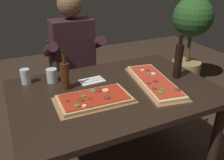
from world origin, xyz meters
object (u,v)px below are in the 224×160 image
at_px(oil_bottle_amber, 178,60).
at_px(tumbler_far_side, 26,77).
at_px(dining_table, 115,101).
at_px(pizza_rectangular_front, 94,100).
at_px(pizza_rectangular_left, 154,82).
at_px(wine_bottle_dark, 65,75).
at_px(seated_diner, 75,58).
at_px(diner_chair, 73,78).
at_px(potted_plant_corner, 191,32).
at_px(tumbler_near_camera, 52,76).

xyz_separation_m(oil_bottle_amber, tumbler_far_side, (-1.06, 0.39, -0.09)).
height_order(dining_table, pizza_rectangular_front, pizza_rectangular_front).
bearing_deg(dining_table, pizza_rectangular_left, -10.85).
relative_size(dining_table, oil_bottle_amber, 4.16).
xyz_separation_m(wine_bottle_dark, oil_bottle_amber, (0.82, -0.18, 0.04)).
height_order(dining_table, seated_diner, seated_diner).
xyz_separation_m(diner_chair, potted_plant_corner, (1.72, 0.23, 0.24)).
height_order(tumbler_near_camera, tumbler_far_side, tumbler_far_side).
bearing_deg(oil_bottle_amber, pizza_rectangular_front, -173.24).
bearing_deg(pizza_rectangular_left, seated_diner, 113.72).
bearing_deg(pizza_rectangular_front, oil_bottle_amber, 6.76).
height_order(pizza_rectangular_left, tumbler_near_camera, tumbler_near_camera).
xyz_separation_m(oil_bottle_amber, seated_diner, (-0.58, 0.76, -0.14)).
relative_size(tumbler_near_camera, potted_plant_corner, 0.08).
distance_m(tumbler_far_side, potted_plant_corner, 2.32).
height_order(diner_chair, potted_plant_corner, potted_plant_corner).
bearing_deg(tumbler_near_camera, pizza_rectangular_front, -68.11).
bearing_deg(tumbler_far_side, oil_bottle_amber, -20.04).
bearing_deg(pizza_rectangular_front, potted_plant_corner, 32.72).
xyz_separation_m(pizza_rectangular_left, tumbler_near_camera, (-0.65, 0.37, 0.02)).
relative_size(pizza_rectangular_front, diner_chair, 0.57).
bearing_deg(diner_chair, tumbler_far_side, -134.59).
bearing_deg(oil_bottle_amber, pizza_rectangular_left, -171.56).
distance_m(oil_bottle_amber, potted_plant_corner, 1.60).
height_order(dining_table, oil_bottle_amber, oil_bottle_amber).
xyz_separation_m(pizza_rectangular_left, oil_bottle_amber, (0.23, 0.03, 0.12)).
distance_m(pizza_rectangular_left, seated_diner, 0.86).
bearing_deg(oil_bottle_amber, diner_chair, 123.31).
bearing_deg(tumbler_near_camera, pizza_rectangular_left, -29.25).
bearing_deg(pizza_rectangular_left, oil_bottle_amber, 8.44).
bearing_deg(oil_bottle_amber, wine_bottle_dark, 167.66).
xyz_separation_m(pizza_rectangular_left, seated_diner, (-0.35, 0.79, -0.02)).
xyz_separation_m(dining_table, pizza_rectangular_front, (-0.20, -0.11, 0.12)).
distance_m(pizza_rectangular_front, seated_diner, 0.85).
distance_m(pizza_rectangular_left, tumbler_near_camera, 0.75).
height_order(dining_table, potted_plant_corner, potted_plant_corner).
bearing_deg(pizza_rectangular_front, pizza_rectangular_left, 5.96).
xyz_separation_m(wine_bottle_dark, tumbler_far_side, (-0.24, 0.21, -0.06)).
bearing_deg(diner_chair, tumbler_near_camera, -119.18).
bearing_deg(dining_table, tumbler_near_camera, 139.64).
xyz_separation_m(pizza_rectangular_left, wine_bottle_dark, (-0.59, 0.21, 0.08)).
bearing_deg(dining_table, tumbler_far_side, 146.09).
bearing_deg(oil_bottle_amber, tumbler_far_side, 159.96).
bearing_deg(diner_chair, seated_diner, -90.00).
xyz_separation_m(oil_bottle_amber, potted_plant_corner, (1.15, 1.11, -0.15)).
bearing_deg(diner_chair, pizza_rectangular_front, -98.15).
xyz_separation_m(dining_table, potted_plant_corner, (1.66, 1.09, 0.08)).
distance_m(pizza_rectangular_left, tumbler_far_side, 0.93).
relative_size(wine_bottle_dark, diner_chair, 0.32).
distance_m(oil_bottle_amber, tumbler_near_camera, 0.95).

